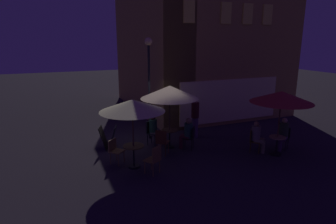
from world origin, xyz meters
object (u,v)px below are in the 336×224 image
Objects in this scene: cafe_table_1 at (277,143)px; cafe_chair_4 at (284,136)px; cafe_table_0 at (170,135)px; patron_standing_4 at (195,118)px; patron_seated_2 at (257,135)px; cafe_chair_6 at (115,149)px; cafe_chair_1 at (162,140)px; patron_seated_0 at (154,128)px; street_lamp_near_corner at (149,71)px; patron_seated_1 at (187,132)px; patio_umbrella_0 at (170,92)px; patio_umbrella_1 at (281,97)px; cafe_chair_5 at (154,158)px; cafe_table_2 at (134,152)px; cafe_chair_2 at (191,136)px; patron_seated_3 at (283,132)px; cafe_chair_0 at (151,130)px; patio_umbrella_2 at (132,106)px; menu_sandwich_board at (108,138)px; cafe_chair_3 at (253,139)px.

cafe_table_1 is 0.85m from cafe_chair_4.
patron_standing_4 is at bearing 25.39° from cafe_table_0.
cafe_chair_6 is at bearing -149.23° from patron_seated_2.
cafe_chair_1 is 1.16m from patron_seated_0.
street_lamp_near_corner is 3.36× the size of patron_seated_1.
patio_umbrella_1 is at bearing -33.47° from patio_umbrella_0.
cafe_table_0 is 1.03× the size of cafe_table_1.
street_lamp_near_corner is at bearing 105.20° from cafe_table_0.
cafe_table_1 is 4.76m from cafe_chair_5.
cafe_chair_1 is at bearing 158.00° from patio_umbrella_1.
patron_seated_2 reaches higher than cafe_table_1.
cafe_chair_5 is 4.23m from patron_seated_2.
patron_seated_0 is at bearing 52.05° from cafe_table_2.
cafe_chair_4 is at bearing 39.96° from patron_seated_2.
cafe_table_1 is 0.91× the size of cafe_table_2.
cafe_chair_4 is (4.49, -3.16, -2.43)m from street_lamp_near_corner.
patron_seated_1 is at bearing 0.00° from cafe_chair_2.
patron_seated_3 is at bearing -63.16° from cafe_chair_1.
cafe_chair_1 reaches higher than cafe_chair_2.
cafe_table_1 is 0.72× the size of cafe_chair_0.
street_lamp_near_corner is 3.00m from patron_seated_1.
cafe_chair_4 is (5.95, -0.58, -0.04)m from cafe_table_2.
patio_umbrella_2 is at bearing -0.00° from cafe_chair_6.
patron_seated_2 reaches higher than cafe_table_2.
patron_seated_3 is (3.34, -1.36, 0.16)m from cafe_chair_2.
patron_seated_0 is at bearing -4.36° from cafe_chair_2.
patio_umbrella_2 is 2.58× the size of cafe_chair_2.
street_lamp_near_corner is at bearing 130.64° from patron_seated_0.
cafe_chair_2 is at bearing -180.00° from patron_seated_1.
patio_umbrella_2 is at bearing 114.12° from patron_standing_4.
cafe_table_1 is 0.79× the size of cafe_chair_2.
patio_umbrella_2 reaches higher than cafe_chair_0.
cafe_table_0 is at bearing 0.00° from cafe_chair_2.
menu_sandwich_board is 2.21m from cafe_chair_1.
patio_umbrella_1 is at bearing -43.64° from street_lamp_near_corner.
cafe_chair_4 is at bearing -23.76° from cafe_table_0.
patio_umbrella_1 reaches higher than cafe_chair_2.
patron_seated_1 is (0.93, -1.78, -2.23)m from street_lamp_near_corner.
patron_seated_3 is at bearing -142.38° from patron_standing_4.
cafe_table_2 is 5.87m from patron_seated_3.
cafe_table_2 is at bearing 114.12° from patron_standing_4.
patio_umbrella_0 is 1.68m from patron_seated_1.
cafe_chair_3 is (3.33, -2.28, -0.07)m from cafe_chair_0.
patron_standing_4 is (2.09, 1.36, 0.29)m from cafe_chair_1.
cafe_chair_0 is 0.78× the size of patron_seated_0.
cafe_chair_0 reaches higher than cafe_chair_3.
patron_standing_4 reaches higher than cafe_chair_4.
patio_umbrella_0 reaches higher than cafe_table_0.
cafe_chair_0 is (-0.57, 0.62, 0.10)m from cafe_table_0.
cafe_chair_6 is at bearing 164.45° from patio_umbrella_1.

